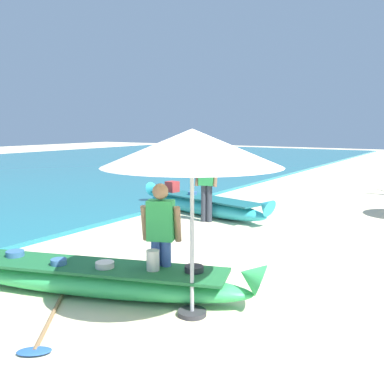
# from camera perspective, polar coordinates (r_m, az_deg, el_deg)

# --- Properties ---
(ground_plane) EXTENTS (80.00, 80.00, 0.00)m
(ground_plane) POSITION_cam_1_polar(r_m,az_deg,el_deg) (6.78, 1.32, -11.61)
(ground_plane) COLOR beige
(sea) EXTENTS (24.00, 56.00, 0.10)m
(sea) POSITION_cam_1_polar(r_m,az_deg,el_deg) (23.56, -22.34, 2.44)
(sea) COLOR teal
(sea) RESTS_ON ground
(boat_green_foreground) EXTENTS (4.65, 2.09, 0.70)m
(boat_green_foreground) POSITION_cam_1_polar(r_m,az_deg,el_deg) (6.39, -12.49, -10.82)
(boat_green_foreground) COLOR #38B760
(boat_green_foreground) RESTS_ON ground
(boat_cyan_midground) EXTENTS (4.44, 1.68, 0.78)m
(boat_cyan_midground) POSITION_cam_1_polar(r_m,az_deg,el_deg) (11.61, 1.32, -1.62)
(boat_cyan_midground) COLOR #33B2BC
(boat_cyan_midground) RESTS_ON ground
(person_vendor_hatted) EXTENTS (0.58, 0.44, 1.76)m
(person_vendor_hatted) POSITION_cam_1_polar(r_m,az_deg,el_deg) (10.64, 1.91, 1.51)
(person_vendor_hatted) COLOR #333842
(person_vendor_hatted) RESTS_ON ground
(person_tourist_customer) EXTENTS (0.58, 0.39, 1.57)m
(person_tourist_customer) POSITION_cam_1_polar(r_m,az_deg,el_deg) (6.06, -4.05, -5.35)
(person_tourist_customer) COLOR #3D5BA8
(person_tourist_customer) RESTS_ON ground
(patio_umbrella_large) EXTENTS (2.17, 2.17, 2.31)m
(patio_umbrella_large) POSITION_cam_1_polar(r_m,az_deg,el_deg) (5.20, 0.01, 5.63)
(patio_umbrella_large) COLOR #B7B7BC
(patio_umbrella_large) RESTS_ON ground
(paddle) EXTENTS (1.20, 1.44, 0.05)m
(paddle) POSITION_cam_1_polar(r_m,az_deg,el_deg) (5.56, -18.48, -16.46)
(paddle) COLOR #8E6B47
(paddle) RESTS_ON ground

